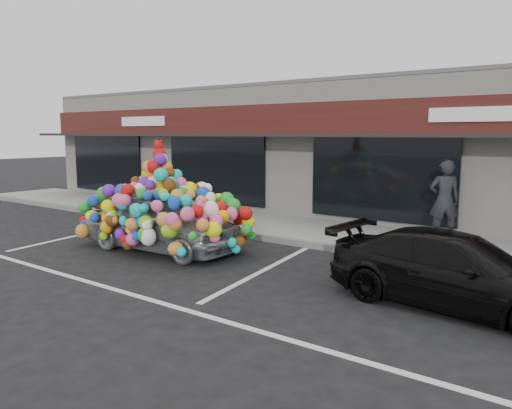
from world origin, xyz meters
The scene contains 10 objects.
ground centered at (0.00, 0.00, 0.00)m, with size 90.00×90.00×0.00m, color black.
shop_building centered at (0.00, 8.44, 2.16)m, with size 24.00×7.20×4.31m.
sidewalk centered at (0.00, 4.00, 0.07)m, with size 26.00×3.00×0.15m, color gray.
kerb centered at (0.00, 2.50, 0.07)m, with size 26.00×0.18×0.16m, color slate.
parking_stripe_left centered at (-3.20, 0.20, 0.00)m, with size 0.12×4.40×0.01m, color silver.
parking_stripe_mid centered at (2.80, 0.20, 0.00)m, with size 0.12×4.40×0.01m, color silver.
lane_line centered at (2.00, -2.30, 0.00)m, with size 14.00×0.12×0.01m, color silver.
toy_car centered at (-0.12, 0.24, 0.84)m, with size 2.91×4.35×2.48m.
black_sedan centered at (6.41, 0.31, 0.58)m, with size 4.00×1.62×1.16m, color black.
pedestrian_a centered at (4.99, 4.58, 1.12)m, with size 0.70×0.46×1.93m, color black.
Camera 1 is at (8.37, -7.57, 2.69)m, focal length 35.00 mm.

